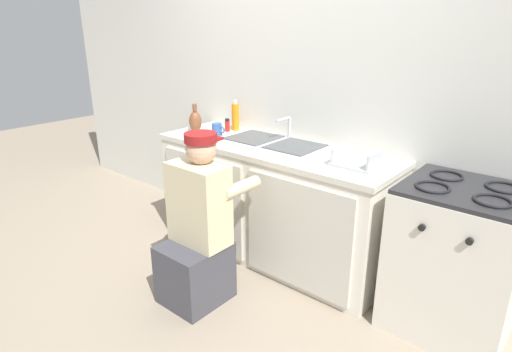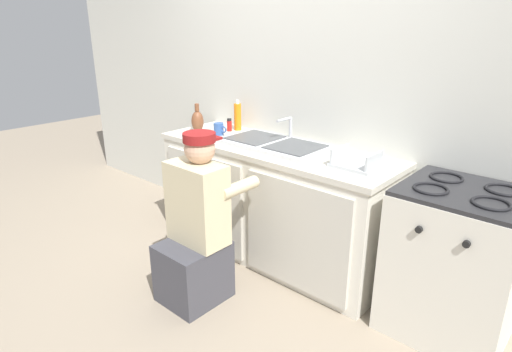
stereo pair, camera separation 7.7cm
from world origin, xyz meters
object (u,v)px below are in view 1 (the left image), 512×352
object	(u,v)px
sink_double_basin	(274,144)
dish_rack_tray	(357,163)
vase_decorative	(195,121)
stove_range	(455,259)
spice_bottle_red	(227,125)
coffee_mug	(217,129)
plumber_person	(198,234)
soap_bottle_orange	(235,117)

from	to	relation	value
sink_double_basin	dish_rack_tray	size ratio (longest dim) A/B	2.86
sink_double_basin	vase_decorative	distance (m)	0.76
stove_range	spice_bottle_red	world-z (taller)	spice_bottle_red
coffee_mug	vase_decorative	xyz separation A→B (m)	(-0.21, -0.04, 0.04)
spice_bottle_red	coffee_mug	bearing A→B (deg)	-79.15
stove_range	dish_rack_tray	xyz separation A→B (m)	(-0.65, -0.03, 0.46)
coffee_mug	dish_rack_tray	xyz separation A→B (m)	(1.22, -0.00, -0.02)
stove_range	plumber_person	size ratio (longest dim) A/B	0.81
plumber_person	soap_bottle_orange	world-z (taller)	soap_bottle_orange
sink_double_basin	dish_rack_tray	xyz separation A→B (m)	(0.68, -0.03, 0.01)
sink_double_basin	coffee_mug	distance (m)	0.55
stove_range	vase_decorative	xyz separation A→B (m)	(-2.08, -0.07, 0.52)
soap_bottle_orange	vase_decorative	bearing A→B (deg)	-128.90
stove_range	spice_bottle_red	distance (m)	1.96
vase_decorative	spice_bottle_red	bearing A→B (deg)	45.23
vase_decorative	dish_rack_tray	xyz separation A→B (m)	(1.43, 0.04, -0.07)
sink_double_basin	coffee_mug	size ratio (longest dim) A/B	6.35
stove_range	dish_rack_tray	bearing A→B (deg)	-177.23
plumber_person	coffee_mug	distance (m)	1.01
sink_double_basin	plumber_person	world-z (taller)	plumber_person
coffee_mug	stove_range	bearing A→B (deg)	0.94
stove_range	plumber_person	xyz separation A→B (m)	(-1.34, -0.76, 0.02)
sink_double_basin	spice_bottle_red	world-z (taller)	sink_double_basin
sink_double_basin	coffee_mug	xyz separation A→B (m)	(-0.54, -0.03, 0.03)
vase_decorative	spice_bottle_red	world-z (taller)	vase_decorative
stove_range	coffee_mug	world-z (taller)	coffee_mug
vase_decorative	spice_bottle_red	distance (m)	0.26
spice_bottle_red	sink_double_basin	bearing A→B (deg)	-11.18
sink_double_basin	soap_bottle_orange	size ratio (longest dim) A/B	3.20
vase_decorative	soap_bottle_orange	size ratio (longest dim) A/B	0.92
stove_range	dish_rack_tray	world-z (taller)	dish_rack_tray
coffee_mug	soap_bottle_orange	xyz separation A→B (m)	(-0.00, 0.22, 0.07)
sink_double_basin	stove_range	world-z (taller)	sink_double_basin
stove_range	plumber_person	world-z (taller)	plumber_person
stove_range	spice_bottle_red	size ratio (longest dim) A/B	8.52
sink_double_basin	dish_rack_tray	world-z (taller)	sink_double_basin
vase_decorative	coffee_mug	bearing A→B (deg)	10.31
soap_bottle_orange	plumber_person	bearing A→B (deg)	-60.58
spice_bottle_red	soap_bottle_orange	bearing A→B (deg)	71.07
stove_range	vase_decorative	world-z (taller)	vase_decorative
stove_range	vase_decorative	distance (m)	2.14
stove_range	coffee_mug	xyz separation A→B (m)	(-1.87, -0.03, 0.48)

